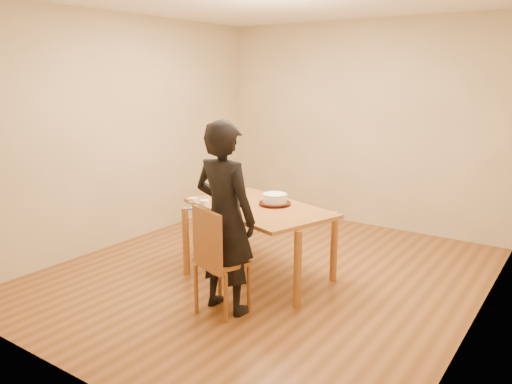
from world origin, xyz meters
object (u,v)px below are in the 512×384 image
Objects in this scene: dining_table at (259,208)px; person at (225,218)px; cake at (275,199)px; dining_chair at (222,262)px; cake_plate at (275,204)px.

person reaches higher than dining_table.
dining_table is 0.87× the size of person.
person is at bearing -86.67° from cake.
dining_table is at bearing -126.95° from cake.
dining_chair is 0.23× the size of person.
cake is (-0.05, 0.91, 0.36)m from dining_chair.
dining_table is at bearing -76.33° from person.
dining_chair is 0.38m from person.
person is (0.05, -0.86, 0.07)m from cake_plate.
cake_plate is (0.10, 0.13, 0.03)m from dining_table.
person reaches higher than cake.
cake reaches higher than dining_chair.
dining_chair is at bearing -86.84° from cake_plate.
cake is at bearing 113.52° from dining_chair.
cake_plate reaches higher than dining_chair.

